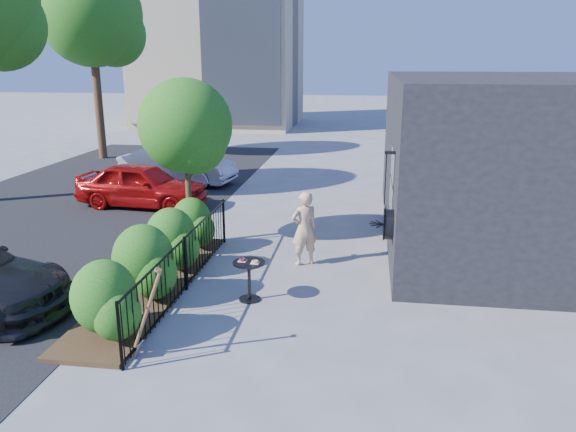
% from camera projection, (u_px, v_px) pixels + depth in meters
% --- Properties ---
extents(ground, '(120.00, 120.00, 0.00)m').
position_uv_depth(ground, '(261.00, 294.00, 10.89)').
color(ground, gray).
rests_on(ground, ground).
extents(shop_building, '(6.22, 9.00, 4.00)m').
position_uv_depth(shop_building, '(512.00, 159.00, 13.88)').
color(shop_building, black).
rests_on(shop_building, ground).
extents(fence, '(0.05, 6.05, 1.10)m').
position_uv_depth(fence, '(185.00, 263.00, 10.95)').
color(fence, black).
rests_on(fence, ground).
extents(planting_bed, '(1.30, 6.00, 0.08)m').
position_uv_depth(planting_bed, '(153.00, 286.00, 11.18)').
color(planting_bed, '#382616').
rests_on(planting_bed, ground).
extents(shrubs, '(1.10, 5.60, 1.24)m').
position_uv_depth(shrubs, '(157.00, 253.00, 11.08)').
color(shrubs, '#205713').
rests_on(shrubs, ground).
extents(patio_tree, '(2.20, 2.20, 3.94)m').
position_uv_depth(patio_tree, '(188.00, 132.00, 13.07)').
color(patio_tree, '#3F2B19').
rests_on(patio_tree, ground).
extents(street, '(9.00, 30.00, 0.01)m').
position_uv_depth(street, '(21.00, 233.00, 14.71)').
color(street, black).
rests_on(street, ground).
extents(street_tree_far, '(4.40, 4.40, 8.28)m').
position_uv_depth(street_tree_far, '(92.00, 21.00, 23.93)').
color(street_tree_far, '#3F2B19').
rests_on(street_tree_far, ground).
extents(cafe_table, '(0.61, 0.61, 0.82)m').
position_uv_depth(cafe_table, '(249.00, 274.00, 10.49)').
color(cafe_table, black).
rests_on(cafe_table, ground).
extents(woman, '(0.72, 0.64, 1.65)m').
position_uv_depth(woman, '(304.00, 228.00, 12.26)').
color(woman, '#D0AB86').
rests_on(woman, ground).
extents(shovel, '(0.53, 0.20, 1.51)m').
position_uv_depth(shovel, '(146.00, 318.00, 8.41)').
color(shovel, brown).
rests_on(shovel, ground).
extents(car_red, '(4.10, 1.94, 1.36)m').
position_uv_depth(car_red, '(142.00, 185.00, 17.13)').
color(car_red, '#A70E0D').
rests_on(car_red, ground).
extents(car_silver, '(4.34, 2.06, 1.37)m').
position_uv_depth(car_silver, '(178.00, 165.00, 20.29)').
color(car_silver, '#B4B4B9').
rests_on(car_silver, ground).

